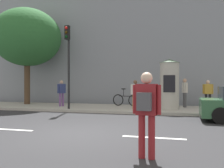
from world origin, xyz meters
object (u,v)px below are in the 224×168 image
object	(u,v)px
poster_column	(170,84)
street_tree	(27,38)
pedestrian_with_bag	(208,92)
bicycle_leaning	(126,100)
pedestrian_near_pole	(146,107)
pedestrian_with_backpack	(185,90)
traffic_light	(68,53)
pedestrian_in_dark_shirt	(135,92)
pedestrian_in_red_top	(62,91)

from	to	relation	value
poster_column	street_tree	bearing A→B (deg)	173.90
pedestrian_with_bag	bicycle_leaning	bearing A→B (deg)	178.93
pedestrian_near_pole	pedestrian_with_backpack	distance (m)	10.02
pedestrian_with_backpack	street_tree	bearing A→B (deg)	-177.86
traffic_light	pedestrian_with_bag	distance (m)	8.17
traffic_light	pedestrian_with_bag	bearing A→B (deg)	18.74
pedestrian_in_dark_shirt	pedestrian_in_red_top	world-z (taller)	pedestrian_in_red_top
pedestrian_near_pole	poster_column	bearing A→B (deg)	88.45
pedestrian_in_red_top	pedestrian_with_bag	size ratio (longest dim) A/B	1.00
poster_column	pedestrian_with_backpack	xyz separation A→B (m)	(0.84, 1.40, -0.39)
bicycle_leaning	pedestrian_with_bag	bearing A→B (deg)	-1.07
poster_column	bicycle_leaning	size ratio (longest dim) A/B	1.55
bicycle_leaning	street_tree	bearing A→B (deg)	-177.60
street_tree	bicycle_leaning	world-z (taller)	street_tree
pedestrian_near_pole	pedestrian_in_dark_shirt	bearing A→B (deg)	100.97
pedestrian_with_backpack	bicycle_leaning	distance (m)	3.58
poster_column	pedestrian_in_red_top	bearing A→B (deg)	179.54
pedestrian_in_red_top	pedestrian_with_bag	xyz separation A→B (m)	(8.54, 1.16, -0.02)
pedestrian_in_red_top	pedestrian_with_backpack	size ratio (longest dim) A/B	0.94
pedestrian_in_red_top	bicycle_leaning	size ratio (longest dim) A/B	0.91
traffic_light	pedestrian_with_backpack	distance (m)	7.09
pedestrian_with_bag	pedestrian_with_backpack	distance (m)	1.27
pedestrian_in_dark_shirt	pedestrian_with_bag	size ratio (longest dim) A/B	1.00
pedestrian_in_red_top	bicycle_leaning	xyz separation A→B (m)	(3.76, 1.25, -0.55)
pedestrian_with_backpack	poster_column	bearing A→B (deg)	-120.92
poster_column	pedestrian_in_red_top	world-z (taller)	poster_column
pedestrian_in_red_top	street_tree	bearing A→B (deg)	162.52
street_tree	poster_column	bearing A→B (deg)	-6.10
pedestrian_in_dark_shirt	pedestrian_with_backpack	world-z (taller)	pedestrian_with_backpack
pedestrian_in_dark_shirt	pedestrian_with_bag	world-z (taller)	pedestrian_with_bag
traffic_light	poster_column	distance (m)	5.78
pedestrian_near_pole	pedestrian_in_dark_shirt	world-z (taller)	pedestrian_near_pole
pedestrian_in_dark_shirt	traffic_light	bearing A→B (deg)	-167.55
traffic_light	pedestrian_in_red_top	distance (m)	2.73
poster_column	pedestrian_with_backpack	bearing A→B (deg)	59.08
pedestrian_with_bag	pedestrian_with_backpack	size ratio (longest dim) A/B	0.94
pedestrian_near_pole	pedestrian_with_backpack	world-z (taller)	pedestrian_with_backpack
street_tree	pedestrian_in_red_top	distance (m)	4.82
pedestrian_near_pole	pedestrian_in_dark_shirt	size ratio (longest dim) A/B	1.12
poster_column	pedestrian_in_red_top	xyz separation A→B (m)	(-6.45, 0.05, -0.44)
bicycle_leaning	pedestrian_near_pole	bearing A→B (deg)	-76.03
traffic_light	bicycle_leaning	distance (m)	4.60
traffic_light	pedestrian_near_pole	xyz separation A→B (m)	(5.14, -7.24, -2.13)
street_tree	bicycle_leaning	size ratio (longest dim) A/B	3.72
street_tree	pedestrian_with_bag	world-z (taller)	street_tree
street_tree	pedestrian_in_red_top	world-z (taller)	street_tree
pedestrian_near_pole	bicycle_leaning	size ratio (longest dim) A/B	1.01
poster_column	pedestrian_with_bag	bearing A→B (deg)	30.04
pedestrian_near_pole	pedestrian_with_backpack	bearing A→B (deg)	83.86
traffic_light	pedestrian_with_backpack	bearing A→B (deg)	23.67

